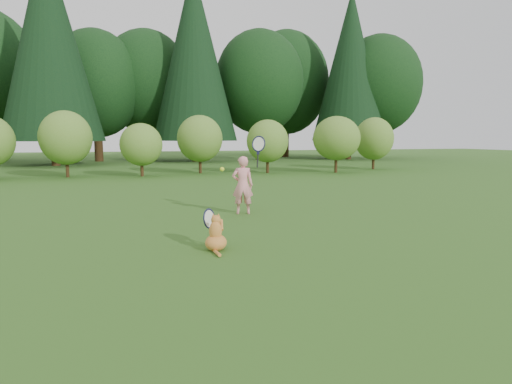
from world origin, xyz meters
name	(u,v)px	position (x,y,z in m)	size (l,w,h in m)	color
ground	(258,240)	(0.00, 0.00, 0.00)	(100.00, 100.00, 0.00)	#255518
shrub_row	(174,144)	(0.00, 13.00, 1.40)	(28.00, 3.00, 2.80)	#597D27
woodland_backdrop	(155,49)	(0.00, 23.00, 7.50)	(48.00, 10.00, 15.00)	black
child	(243,184)	(0.41, 2.48, 0.68)	(0.76, 0.53, 1.93)	pink
cat	(216,231)	(-0.80, -0.41, 0.29)	(0.54, 0.80, 0.76)	#B66623
tennis_ball	(222,169)	(-0.44, 0.73, 1.14)	(0.08, 0.08, 0.08)	#C0EE1C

